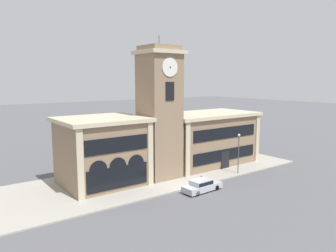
{
  "coord_description": "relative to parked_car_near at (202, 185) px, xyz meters",
  "views": [
    {
      "loc": [
        -23.27,
        -27.82,
        12.51
      ],
      "look_at": [
        -0.25,
        3.51,
        6.96
      ],
      "focal_mm": 35.0,
      "sensor_mm": 36.0,
      "label": 1
    }
  ],
  "objects": [
    {
      "name": "sidewalk_kerb",
      "position": [
        -0.81,
        8.17,
        -0.63
      ],
      "size": [
        41.77,
        13.35,
        0.15
      ],
      "color": "#A39E93",
      "rests_on": "ground_plane"
    },
    {
      "name": "ground_plane",
      "position": [
        -0.81,
        1.5,
        -0.71
      ],
      "size": [
        300.0,
        300.0,
        0.0
      ],
      "primitive_type": "plane",
      "color": "#56565B"
    },
    {
      "name": "town_hall_left_wing",
      "position": [
        -7.89,
        8.89,
        3.37
      ],
      "size": [
        9.91,
        8.55,
        8.09
      ],
      "color": "#897056",
      "rests_on": "ground_plane"
    },
    {
      "name": "parked_car_near",
      "position": [
        0.0,
        0.0,
        0.0
      ],
      "size": [
        4.88,
        1.98,
        1.36
      ],
      "rotation": [
        0.0,
        0.0,
        0.04
      ],
      "color": "#B2B7C1",
      "rests_on": "ground_plane"
    },
    {
      "name": "fire_hydrant",
      "position": [
        1.73,
        2.03,
        -0.14
      ],
      "size": [
        0.22,
        0.22,
        0.87
      ],
      "color": "red",
      "rests_on": "sidewalk_kerb"
    },
    {
      "name": "town_hall_right_wing",
      "position": [
        8.87,
        8.9,
        3.13
      ],
      "size": [
        15.11,
        8.55,
        7.63
      ],
      "color": "#897056",
      "rests_on": "ground_plane"
    },
    {
      "name": "street_lamp",
      "position": [
        8.47,
        2.21,
        2.95
      ],
      "size": [
        0.36,
        0.36,
        5.29
      ],
      "color": "#4C4C51",
      "rests_on": "sidewalk_kerb"
    },
    {
      "name": "clock_tower",
      "position": [
        -0.8,
        7.17,
        7.63
      ],
      "size": [
        5.05,
        5.05,
        17.78
      ],
      "color": "#897056",
      "rests_on": "ground_plane"
    }
  ]
}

